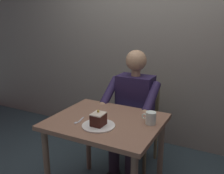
{
  "coord_description": "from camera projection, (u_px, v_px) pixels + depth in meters",
  "views": [
    {
      "loc": [
        -0.91,
        1.64,
        1.55
      ],
      "look_at": [
        -0.0,
        -0.1,
        1.0
      ],
      "focal_mm": 39.99,
      "sensor_mm": 36.0,
      "label": 1
    }
  ],
  "objects": [
    {
      "name": "cafe_rear_panel",
      "position": [
        158.0,
        22.0,
        2.92
      ],
      "size": [
        6.4,
        0.12,
        3.0
      ],
      "primitive_type": "cube",
      "color": "gray",
      "rests_on": "ground"
    },
    {
      "name": "dining_table",
      "position": [
        106.0,
        131.0,
        2.05
      ],
      "size": [
        0.88,
        0.74,
        0.75
      ],
      "color": "#845E47",
      "rests_on": "ground"
    },
    {
      "name": "chair",
      "position": [
        138.0,
        119.0,
        2.71
      ],
      "size": [
        0.42,
        0.42,
        0.89
      ],
      "color": "olive",
      "rests_on": "ground"
    },
    {
      "name": "seated_person",
      "position": [
        132.0,
        110.0,
        2.52
      ],
      "size": [
        0.53,
        0.58,
        1.25
      ],
      "color": "#281E43",
      "rests_on": "ground"
    },
    {
      "name": "dessert_plate",
      "position": [
        98.0,
        126.0,
        1.9
      ],
      "size": [
        0.25,
        0.25,
        0.01
      ],
      "primitive_type": "cylinder",
      "color": "white",
      "rests_on": "dining_table"
    },
    {
      "name": "cake_slice",
      "position": [
        98.0,
        119.0,
        1.88
      ],
      "size": [
        0.09,
        0.11,
        0.12
      ],
      "color": "#3E1B14",
      "rests_on": "dessert_plate"
    },
    {
      "name": "coffee_cup",
      "position": [
        151.0,
        118.0,
        1.93
      ],
      "size": [
        0.12,
        0.08,
        0.1
      ],
      "color": "white",
      "rests_on": "dining_table"
    },
    {
      "name": "dessert_spoon",
      "position": [
        78.0,
        121.0,
        1.98
      ],
      "size": [
        0.04,
        0.14,
        0.01
      ],
      "color": "silver",
      "rests_on": "dining_table"
    }
  ]
}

